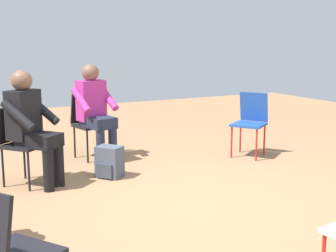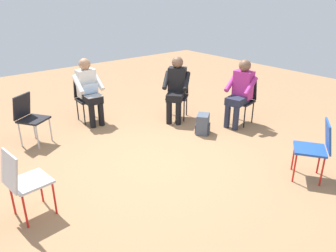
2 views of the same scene
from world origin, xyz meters
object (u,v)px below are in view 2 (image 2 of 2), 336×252
Objects in this scene: chair_northwest at (178,93)px; person_in_black at (176,86)px; person_with_laptop at (89,88)px; backpack_near_laptop_user at (203,125)px; person_in_magenta at (240,90)px; chair_northeast at (317,146)px; chair_south at (23,179)px; chair_west at (86,96)px; chair_southwest at (29,116)px; chair_north at (244,98)px.

person_in_black is (0.10, -0.13, 0.20)m from chair_northwest.
person_with_laptop reaches higher than backpack_near_laptop_user.
chair_northwest is 0.69× the size of person_in_magenta.
person_in_black reaches higher than backpack_near_laptop_user.
chair_northeast is 3.66m from chair_south.
chair_west is 1.77m from person_in_black.
chair_northwest is at bearing 150.22° from chair_west.
chair_west is 1.00× the size of chair_northwest.
chair_west is 1.80m from chair_northwest.
chair_south is 4.06m from person_in_magenta.
chair_south is 1.00× the size of chair_southwest.
person_with_laptop is at bearing 22.37° from chair_northwest.
person_in_magenta reaches higher than backpack_near_laptop_user.
person_in_black is at bearing 174.18° from backpack_near_laptop_user.
chair_southwest is 0.69× the size of person_in_black.
chair_southwest is 0.69× the size of person_in_magenta.
person_in_black and person_in_magenta have the same top height.
chair_north is at bearing 142.06° from chair_west.
chair_west is at bearing 34.45° from person_in_magenta.
backpack_near_laptop_user is at bearing 128.15° from chair_northwest.
chair_south is 2.36× the size of backpack_near_laptop_user.
person_in_black is 0.99m from backpack_near_laptop_user.
person_in_black reaches higher than chair_north.
chair_north is 1.00× the size of chair_northwest.
chair_south is at bearing 54.51° from chair_west.
chair_south reaches higher than backpack_near_laptop_user.
chair_southwest is at bearing 53.81° from chair_north.
chair_southwest is at bearing -121.41° from backpack_near_laptop_user.
chair_north is 0.69× the size of person_with_laptop.
person_with_laptop is at bearing 90.00° from chair_west.
chair_south is at bearing 82.89° from person_in_magenta.
chair_west reaches higher than backpack_near_laptop_user.
chair_northwest is at bearing -90.00° from person_in_black.
person_in_black reaches higher than chair_northwest.
chair_north is at bearing -174.72° from person_in_black.
backpack_near_laptop_user is at bearing 130.11° from person_with_laptop.
person_with_laptop is 2.85m from person_in_magenta.
chair_northwest and chair_northeast have the same top height.
person_in_magenta is (-1.91, 0.76, 0.20)m from chair_northeast.
person_in_magenta reaches higher than chair_southwest.
chair_north is at bearing -90.00° from person_in_magenta.
person_with_laptop is at bearing 39.64° from chair_north.
backpack_near_laptop_user is (-0.13, -0.83, -0.54)m from person_in_magenta.
chair_southwest is (-3.57, -2.58, 0.00)m from chair_northeast.
chair_southwest is 0.69× the size of person_with_laptop.
person_in_black is (1.10, 1.37, 0.20)m from chair_west.
chair_northeast and chair_southwest have the same top height.
chair_southwest is 2.96m from backpack_near_laptop_user.
person_in_magenta reaches higher than chair_west.
chair_west and chair_southwest have the same top height.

